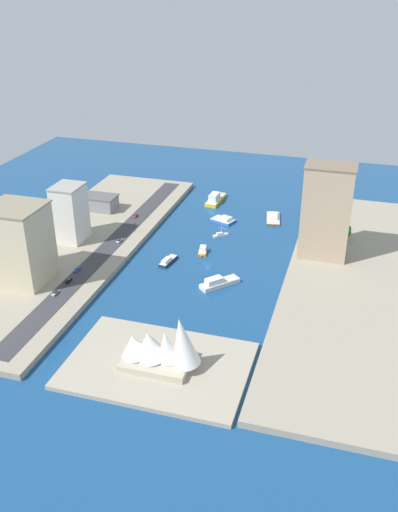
{
  "coord_description": "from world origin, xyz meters",
  "views": [
    {
      "loc": [
        -75.94,
        271.83,
        150.14
      ],
      "look_at": [
        5.92,
        -2.91,
        3.02
      ],
      "focal_mm": 39.32,
      "sensor_mm": 36.0,
      "label": 1
    }
  ],
  "objects": [
    {
      "name": "quay_west",
      "position": [
        -80.45,
        0.0,
        1.58
      ],
      "size": [
        70.0,
        240.0,
        3.16
      ],
      "primitive_type": "cube",
      "color": "#9E937F",
      "rests_on": "ground_plane"
    },
    {
      "name": "barge_flat_brown",
      "position": [
        -24.79,
        -74.67,
        1.1
      ],
      "size": [
        12.59,
        23.52,
        2.96
      ],
      "color": "brown",
      "rests_on": "ground_plane"
    },
    {
      "name": "opera_landmark",
      "position": [
        -6.79,
        95.35,
        10.94
      ],
      "size": [
        36.42,
        20.4,
        25.09
      ],
      "color": "#BCAD93",
      "rests_on": "peninsula_point"
    },
    {
      "name": "traffic_light_waterfront",
      "position": [
        53.56,
        -22.78,
        7.5
      ],
      "size": [
        0.36,
        0.36,
        6.5
      ],
      "color": "black",
      "rests_on": "quay_east"
    },
    {
      "name": "hatchback_blue",
      "position": [
        64.55,
        33.55,
        4.1
      ],
      "size": [
        1.96,
        4.71,
        1.59
      ],
      "color": "black",
      "rests_on": "road_strip"
    },
    {
      "name": "road_strip",
      "position": [
        60.49,
        0.0,
        3.24
      ],
      "size": [
        11.7,
        228.0,
        0.15
      ],
      "primitive_type": "cube",
      "color": "#38383D",
      "rests_on": "quay_east"
    },
    {
      "name": "patrol_launch_navy",
      "position": [
        22.16,
        4.76,
        1.3
      ],
      "size": [
        6.95,
        16.84,
        3.54
      ],
      "color": "#1E284C",
      "rests_on": "ground_plane"
    },
    {
      "name": "peninsula_point",
      "position": [
        -5.16,
        95.35,
        1.0
      ],
      "size": [
        76.57,
        52.77,
        2.0
      ],
      "primitive_type": "cube",
      "color": "#A89E89",
      "rests_on": "ground_plane"
    },
    {
      "name": "van_white",
      "position": [
        57.47,
        -6.56,
        4.13
      ],
      "size": [
        1.95,
        4.5,
        1.7
      ],
      "color": "black",
      "rests_on": "road_strip"
    },
    {
      "name": "water_taxi_orange",
      "position": [
        6.62,
        -13.04,
        1.5
      ],
      "size": [
        6.21,
        11.03,
        3.86
      ],
      "color": "orange",
      "rests_on": "ground_plane"
    },
    {
      "name": "warehouse_low_gray",
      "position": [
        96.86,
        -51.14,
        8.06
      ],
      "size": [
        34.69,
        15.34,
        9.73
      ],
      "color": "gray",
      "rests_on": "quay_east"
    },
    {
      "name": "sedan_silver",
      "position": [
        63.56,
        59.18,
        4.11
      ],
      "size": [
        2.04,
        5.1,
        1.63
      ],
      "color": "black",
      "rests_on": "road_strip"
    },
    {
      "name": "apartment_midrise_tan",
      "position": [
        -61.6,
        -24.22,
        30.18
      ],
      "size": [
        27.59,
        18.67,
        53.97
      ],
      "color": "tan",
      "rests_on": "quay_west"
    },
    {
      "name": "ground_plane",
      "position": [
        0.0,
        0.0,
        0.0
      ],
      "size": [
        440.0,
        440.0,
        0.0
      ],
      "primitive_type": "plane",
      "color": "navy"
    },
    {
      "name": "hotel_broad_white",
      "position": [
        86.31,
        -2.42,
        20.42
      ],
      "size": [
        16.46,
        19.94,
        34.46
      ],
      "color": "silver",
      "rests_on": "quay_east"
    },
    {
      "name": "ferry_white_commuter",
      "position": [
        -12.33,
        21.77,
        1.98
      ],
      "size": [
        19.68,
        20.96,
        5.51
      ],
      "color": "silver",
      "rests_on": "ground_plane"
    },
    {
      "name": "ferry_yellow_fast",
      "position": [
        20.84,
        -94.2,
        2.45
      ],
      "size": [
        9.7,
        27.79,
        7.17
      ],
      "color": "yellow",
      "rests_on": "ground_plane"
    },
    {
      "name": "catamaran_blue",
      "position": [
        6.32,
        -61.32,
        1.35
      ],
      "size": [
        17.71,
        14.43,
        3.73
      ],
      "color": "blue",
      "rests_on": "ground_plane"
    },
    {
      "name": "suv_black",
      "position": [
        63.15,
        45.6,
        4.11
      ],
      "size": [
        2.02,
        5.11,
        1.62
      ],
      "color": "black",
      "rests_on": "road_strip"
    },
    {
      "name": "park_tree_cluster",
      "position": [
        -73.76,
        -48.77,
        9.09
      ],
      "size": [
        5.65,
        12.3,
        8.99
      ],
      "color": "brown",
      "rests_on": "quay_west"
    },
    {
      "name": "office_block_beige",
      "position": [
        86.89,
        49.65,
        24.1
      ],
      "size": [
        28.06,
        27.38,
        41.81
      ],
      "color": "#C6B793",
      "rests_on": "quay_east"
    },
    {
      "name": "quay_east",
      "position": [
        80.45,
        0.0,
        1.58
      ],
      "size": [
        70.0,
        240.0,
        3.16
      ],
      "primitive_type": "cube",
      "color": "#9E937F",
      "rests_on": "ground_plane"
    },
    {
      "name": "pickup_red",
      "position": [
        62.72,
        -45.08,
        4.08
      ],
      "size": [
        2.07,
        4.99,
        1.55
      ],
      "color": "black",
      "rests_on": "road_strip"
    },
    {
      "name": "sailboat_small_white",
      "position": [
        2.32,
        -38.84,
        1.02
      ],
      "size": [
        9.4,
        8.42,
        11.8
      ],
      "color": "white",
      "rests_on": "ground_plane"
    }
  ]
}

